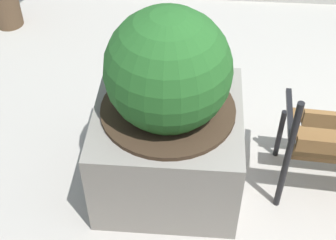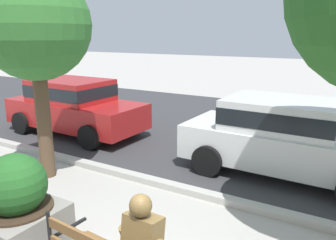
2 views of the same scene
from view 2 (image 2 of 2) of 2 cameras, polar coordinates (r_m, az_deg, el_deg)
name	(u,v)px [view 2 (image 2 of 2)]	position (r m, az deg, el deg)	size (l,w,h in m)	color
street_surface	(285,135)	(10.16, 19.13, -2.48)	(60.00, 9.00, 0.01)	#38383A
curb_stone	(226,200)	(5.99, 9.71, -13.19)	(60.00, 0.20, 0.12)	#B2AFA8
concrete_planter	(18,213)	(4.77, -24.01, -14.14)	(0.96, 0.96, 1.40)	gray
street_tree_near_bench	(35,27)	(6.84, -21.60, 14.47)	(2.06, 2.06, 4.00)	brown
parked_car_red	(74,105)	(10.01, -15.59, 2.48)	(4.13, 1.97, 1.56)	#B21E1E
parked_car_white	(284,135)	(7.15, 19.10, -2.43)	(4.13, 1.97, 1.56)	silver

